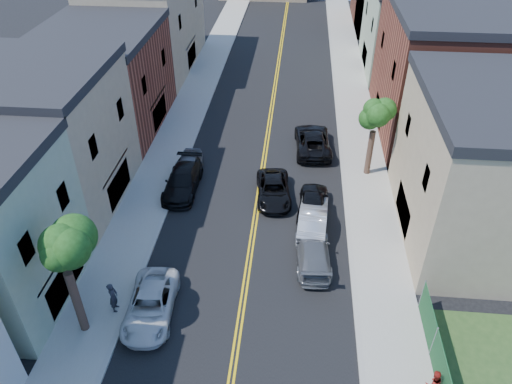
% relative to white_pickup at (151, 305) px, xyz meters
% --- Properties ---
extents(sidewalk_left, '(3.20, 100.00, 0.15)m').
position_rel_white_pickup_xyz_m(sidewalk_left, '(-3.17, 24.68, -0.64)').
color(sidewalk_left, gray).
rests_on(sidewalk_left, ground).
extents(sidewalk_right, '(3.20, 100.00, 0.15)m').
position_rel_white_pickup_xyz_m(sidewalk_right, '(12.63, 24.68, -0.64)').
color(sidewalk_right, gray).
rests_on(sidewalk_right, ground).
extents(curb_left, '(0.30, 100.00, 0.15)m').
position_rel_white_pickup_xyz_m(curb_left, '(-1.42, 24.68, -0.64)').
color(curb_left, gray).
rests_on(curb_left, ground).
extents(curb_right, '(0.30, 100.00, 0.15)m').
position_rel_white_pickup_xyz_m(curb_right, '(10.88, 24.68, -0.64)').
color(curb_right, gray).
rests_on(curb_right, ground).
extents(bldg_left_tan_near, '(9.00, 10.00, 9.00)m').
position_rel_white_pickup_xyz_m(bldg_left_tan_near, '(-9.27, 9.68, 3.78)').
color(bldg_left_tan_near, '#998466').
rests_on(bldg_left_tan_near, ground).
extents(bldg_left_brick, '(9.00, 12.00, 8.00)m').
position_rel_white_pickup_xyz_m(bldg_left_brick, '(-9.27, 20.68, 3.28)').
color(bldg_left_brick, brown).
rests_on(bldg_left_brick, ground).
extents(bldg_left_tan_far, '(9.00, 16.00, 9.50)m').
position_rel_white_pickup_xyz_m(bldg_left_tan_far, '(-9.27, 34.68, 4.03)').
color(bldg_left_tan_far, '#998466').
rests_on(bldg_left_tan_far, ground).
extents(bldg_right_tan, '(9.00, 12.00, 9.00)m').
position_rel_white_pickup_xyz_m(bldg_right_tan, '(18.73, 8.68, 3.78)').
color(bldg_right_tan, '#998466').
rests_on(bldg_right_tan, ground).
extents(bldg_right_brick, '(9.00, 14.00, 10.00)m').
position_rel_white_pickup_xyz_m(bldg_right_brick, '(18.73, 22.68, 4.28)').
color(bldg_right_brick, brown).
rests_on(bldg_right_brick, ground).
extents(bldg_right_palegrn, '(9.00, 12.00, 8.50)m').
position_rel_white_pickup_xyz_m(bldg_right_palegrn, '(18.73, 36.68, 3.53)').
color(bldg_right_palegrn, gray).
rests_on(bldg_right_palegrn, ground).
extents(tree_left_mid, '(5.20, 5.20, 9.29)m').
position_rel_white_pickup_xyz_m(tree_left_mid, '(-3.14, -1.32, 5.87)').
color(tree_left_mid, '#3B261D').
rests_on(tree_left_mid, sidewalk_left).
extents(tree_right_far, '(4.40, 4.40, 8.03)m').
position_rel_white_pickup_xyz_m(tree_right_far, '(12.65, 14.68, 5.04)').
color(tree_right_far, '#3B261D').
rests_on(tree_right_far, sidewalk_right).
extents(white_pickup, '(2.69, 5.30, 1.44)m').
position_rel_white_pickup_xyz_m(white_pickup, '(0.00, 0.00, 0.00)').
color(white_pickup, silver).
rests_on(white_pickup, ground).
extents(grey_car_left, '(1.89, 4.46, 1.51)m').
position_rel_white_pickup_xyz_m(grey_car_left, '(-0.77, 13.31, 0.04)').
color(grey_car_left, '#57585E').
rests_on(grey_car_left, ground).
extents(black_car_left, '(2.27, 5.50, 1.59)m').
position_rel_white_pickup_xyz_m(black_car_left, '(-0.77, 11.40, 0.08)').
color(black_car_left, black).
rests_on(black_car_left, ground).
extents(grey_car_right, '(2.33, 5.13, 1.46)m').
position_rel_white_pickup_xyz_m(grey_car_right, '(8.53, 4.78, 0.01)').
color(grey_car_right, '#575A5F').
rests_on(grey_car_right, ground).
extents(black_car_right, '(2.26, 4.94, 1.64)m').
position_rel_white_pickup_xyz_m(black_car_right, '(8.53, 9.56, 0.10)').
color(black_car_right, black).
rests_on(black_car_right, ground).
extents(silver_car_right, '(2.09, 5.13, 1.65)m').
position_rel_white_pickup_xyz_m(silver_car_right, '(8.53, 7.98, 0.11)').
color(silver_car_right, '#A7A9AF').
rests_on(silver_car_right, ground).
extents(dark_car_right_far, '(3.14, 6.10, 1.65)m').
position_rel_white_pickup_xyz_m(dark_car_right_far, '(8.53, 17.98, 0.11)').
color(dark_car_right_far, black).
rests_on(dark_car_right_far, ground).
extents(black_suv_lane, '(2.83, 5.18, 1.38)m').
position_rel_white_pickup_xyz_m(black_suv_lane, '(5.79, 11.01, -0.03)').
color(black_suv_lane, black).
rests_on(black_suv_lane, ground).
extents(pedestrian_left, '(0.51, 0.72, 1.87)m').
position_rel_white_pickup_xyz_m(pedestrian_left, '(-1.97, 0.02, 0.37)').
color(pedestrian_left, '#222229').
rests_on(pedestrian_left, sidewalk_left).
extents(pedestrian_right, '(0.87, 0.73, 1.60)m').
position_rel_white_pickup_xyz_m(pedestrian_right, '(13.83, -3.46, 0.23)').
color(pedestrian_right, maroon).
rests_on(pedestrian_right, sidewalk_right).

